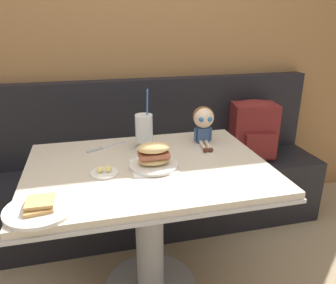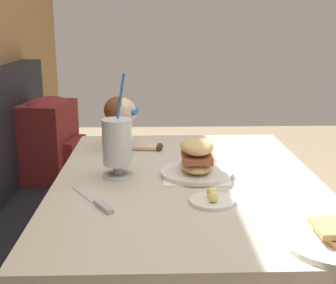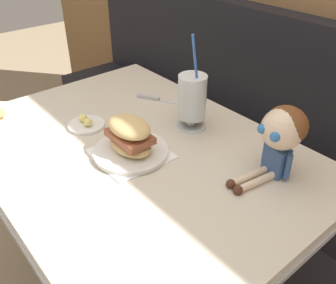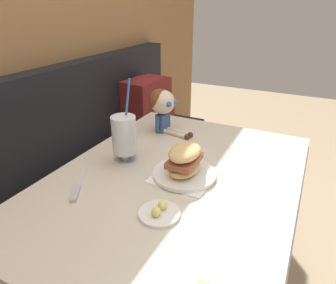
{
  "view_description": "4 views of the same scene",
  "coord_description": "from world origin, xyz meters",
  "px_view_note": "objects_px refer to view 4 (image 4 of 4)",
  "views": [
    {
      "loc": [
        -0.24,
        -1.19,
        1.37
      ],
      "look_at": [
        0.1,
        0.21,
        0.83
      ],
      "focal_mm": 35.24,
      "sensor_mm": 36.0,
      "label": 1
    },
    {
      "loc": [
        -1.33,
        0.28,
        1.2
      ],
      "look_at": [
        0.1,
        0.24,
        0.83
      ],
      "focal_mm": 49.36,
      "sensor_mm": 36.0,
      "label": 2
    },
    {
      "loc": [
        0.77,
        -0.33,
        1.36
      ],
      "look_at": [
        0.09,
        0.23,
        0.78
      ],
      "focal_mm": 39.44,
      "sensor_mm": 36.0,
      "label": 3
    },
    {
      "loc": [
        -0.81,
        -0.2,
        1.29
      ],
      "look_at": [
        0.07,
        0.24,
        0.83
      ],
      "focal_mm": 32.33,
      "sensor_mm": 36.0,
      "label": 4
    }
  ],
  "objects_px": {
    "milkshake_glass": "(124,137)",
    "seated_doll": "(163,104)",
    "backpack": "(147,105)",
    "sandwich_plate": "(184,164)",
    "butter_saucer": "(159,212)",
    "butter_knife": "(78,188)"
  },
  "relations": [
    {
      "from": "butter_saucer",
      "to": "seated_doll",
      "type": "xyz_separation_m",
      "value": [
        0.55,
        0.27,
        0.12
      ]
    },
    {
      "from": "milkshake_glass",
      "to": "butter_saucer",
      "type": "bearing_deg",
      "value": -130.48
    },
    {
      "from": "seated_doll",
      "to": "backpack",
      "type": "distance_m",
      "value": 0.67
    },
    {
      "from": "milkshake_glass",
      "to": "butter_knife",
      "type": "distance_m",
      "value": 0.25
    },
    {
      "from": "seated_doll",
      "to": "milkshake_glass",
      "type": "bearing_deg",
      "value": -178.54
    },
    {
      "from": "backpack",
      "to": "butter_knife",
      "type": "bearing_deg",
      "value": -161.57
    },
    {
      "from": "butter_saucer",
      "to": "seated_doll",
      "type": "height_order",
      "value": "seated_doll"
    },
    {
      "from": "sandwich_plate",
      "to": "backpack",
      "type": "bearing_deg",
      "value": 37.0
    },
    {
      "from": "milkshake_glass",
      "to": "backpack",
      "type": "height_order",
      "value": "milkshake_glass"
    },
    {
      "from": "butter_saucer",
      "to": "butter_knife",
      "type": "xyz_separation_m",
      "value": [
        -0.0,
        0.3,
        -0.0
      ]
    },
    {
      "from": "sandwich_plate",
      "to": "butter_saucer",
      "type": "xyz_separation_m",
      "value": [
        -0.22,
        -0.02,
        -0.04
      ]
    },
    {
      "from": "milkshake_glass",
      "to": "seated_doll",
      "type": "distance_m",
      "value": 0.33
    },
    {
      "from": "butter_knife",
      "to": "backpack",
      "type": "height_order",
      "value": "backpack"
    },
    {
      "from": "seated_doll",
      "to": "backpack",
      "type": "relative_size",
      "value": 0.56
    },
    {
      "from": "sandwich_plate",
      "to": "butter_saucer",
      "type": "height_order",
      "value": "sandwich_plate"
    },
    {
      "from": "sandwich_plate",
      "to": "seated_doll",
      "type": "bearing_deg",
      "value": 37.64
    },
    {
      "from": "butter_knife",
      "to": "seated_doll",
      "type": "height_order",
      "value": "seated_doll"
    },
    {
      "from": "backpack",
      "to": "milkshake_glass",
      "type": "bearing_deg",
      "value": -155.03
    },
    {
      "from": "milkshake_glass",
      "to": "sandwich_plate",
      "type": "bearing_deg",
      "value": -89.82
    },
    {
      "from": "sandwich_plate",
      "to": "backpack",
      "type": "distance_m",
      "value": 1.06
    },
    {
      "from": "seated_doll",
      "to": "sandwich_plate",
      "type": "bearing_deg",
      "value": -142.36
    },
    {
      "from": "butter_saucer",
      "to": "backpack",
      "type": "relative_size",
      "value": 0.3
    }
  ]
}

